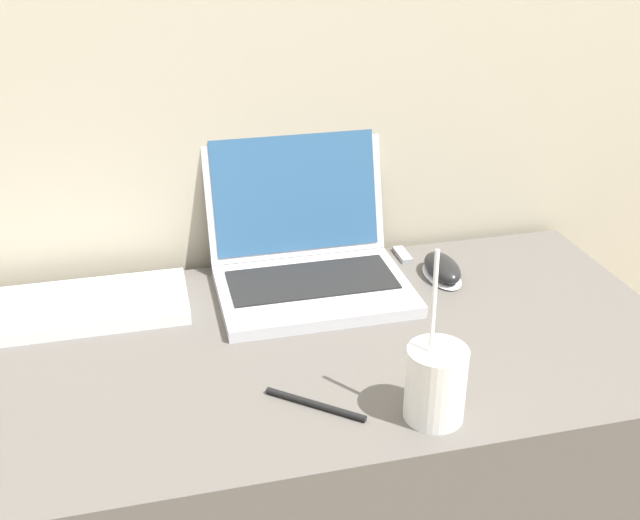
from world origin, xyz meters
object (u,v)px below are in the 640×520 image
at_px(laptop, 307,252).
at_px(computer_mouse, 442,269).
at_px(external_keyboard, 62,309).
at_px(usb_stick, 403,255).
at_px(pen, 315,404).
at_px(drink_cup, 436,382).

bearing_deg(laptop, computer_mouse, -10.46).
distance_m(external_keyboard, usb_stick, 0.60).
height_order(laptop, usb_stick, laptop).
bearing_deg(pen, external_keyboard, 135.80).
xyz_separation_m(laptop, drink_cup, (0.08, -0.40, -0.00)).
height_order(computer_mouse, external_keyboard, computer_mouse).
bearing_deg(usb_stick, external_keyboard, -173.40).
distance_m(usb_stick, pen, 0.47).
bearing_deg(laptop, external_keyboard, -177.40).
bearing_deg(external_keyboard, pen, -44.20).
distance_m(laptop, pen, 0.35).
xyz_separation_m(external_keyboard, pen, (0.34, -0.33, -0.01)).
bearing_deg(external_keyboard, laptop, 2.60).
xyz_separation_m(external_keyboard, usb_stick, (0.59, 0.07, -0.01)).
height_order(computer_mouse, usb_stick, computer_mouse).
xyz_separation_m(drink_cup, external_keyboard, (-0.48, 0.38, -0.04)).
height_order(drink_cup, usb_stick, drink_cup).
bearing_deg(computer_mouse, drink_cup, -113.66).
bearing_deg(pen, laptop, 78.93).
distance_m(laptop, drink_cup, 0.41).
relative_size(drink_cup, computer_mouse, 2.10).
height_order(drink_cup, pen, drink_cup).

